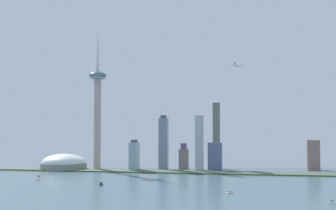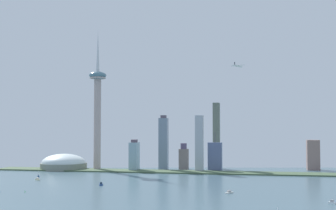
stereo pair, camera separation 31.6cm
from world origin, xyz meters
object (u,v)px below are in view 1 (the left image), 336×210
object	(u,v)px
channel_buoy_0	(25,191)
airplane	(238,66)
skyscraper_0	(199,144)
skyscraper_1	(216,136)
boat_5	(38,176)
stadium_dome	(64,164)
boat_1	(38,179)
boat_4	(101,184)
skyscraper_4	(184,158)
skyscraper_5	(313,155)
observation_tower	(97,102)
skyscraper_3	(163,143)
skyscraper_6	(215,157)
skyscraper_2	(134,156)
boat_0	(332,202)
boat_2	(229,192)

from	to	relation	value
channel_buoy_0	airplane	distance (m)	416.68
skyscraper_0	skyscraper_1	world-z (taller)	skyscraper_1
boat_5	airplane	world-z (taller)	airplane
stadium_dome	boat_1	size ratio (longest dim) A/B	7.62
boat_4	airplane	world-z (taller)	airplane
stadium_dome	skyscraper_1	bearing A→B (deg)	14.20
skyscraper_4	channel_buoy_0	bearing A→B (deg)	-112.52
skyscraper_0	skyscraper_5	bearing A→B (deg)	21.03
observation_tower	skyscraper_1	size ratio (longest dim) A/B	2.08
skyscraper_5	boat_4	world-z (taller)	skyscraper_5
skyscraper_0	skyscraper_3	distance (m)	82.66
channel_buoy_0	boat_4	bearing A→B (deg)	50.88
skyscraper_6	skyscraper_1	bearing A→B (deg)	92.23
skyscraper_3	stadium_dome	bearing A→B (deg)	-171.07
stadium_dome	boat_5	distance (m)	144.99
skyscraper_2	boat_0	world-z (taller)	skyscraper_2
skyscraper_2	boat_5	world-z (taller)	skyscraper_2
airplane	skyscraper_1	bearing A→B (deg)	46.22
skyscraper_4	skyscraper_5	world-z (taller)	skyscraper_5
boat_1	airplane	bearing A→B (deg)	60.03
skyscraper_6	skyscraper_0	bearing A→B (deg)	-146.01
skyscraper_1	skyscraper_5	xyz separation A→B (m)	(196.32, 11.51, -38.68)
airplane	boat_4	bearing A→B (deg)	155.21
observation_tower	skyscraper_2	distance (m)	135.63
channel_buoy_0	airplane	bearing A→B (deg)	42.00
skyscraper_4	boat_5	size ratio (longest dim) A/B	5.01
skyscraper_0	boat_2	world-z (taller)	skyscraper_0
skyscraper_0	channel_buoy_0	bearing A→B (deg)	-120.69
stadium_dome	skyscraper_6	size ratio (longest dim) A/B	1.23
skyscraper_1	channel_buoy_0	bearing A→B (deg)	-118.83
skyscraper_5	boat_4	distance (m)	470.04
skyscraper_1	boat_2	world-z (taller)	skyscraper_1
observation_tower	skyscraper_3	bearing A→B (deg)	12.16
skyscraper_1	skyscraper_3	world-z (taller)	skyscraper_1
boat_0	boat_5	world-z (taller)	boat_5
observation_tower	boat_1	bearing A→B (deg)	-100.10
observation_tower	boat_0	bearing A→B (deg)	-40.26
skyscraper_5	boat_5	bearing A→B (deg)	-154.47
boat_2	boat_5	distance (m)	367.15
stadium_dome	boat_4	distance (m)	282.79
boat_4	airplane	size ratio (longest dim) A/B	0.60
skyscraper_2	boat_0	distance (m)	473.86
skyscraper_1	boat_1	size ratio (longest dim) A/B	11.11
skyscraper_1	boat_4	world-z (taller)	skyscraper_1
boat_5	skyscraper_4	bearing A→B (deg)	-79.01
skyscraper_1	channel_buoy_0	world-z (taller)	skyscraper_1
stadium_dome	skyscraper_4	xyz separation A→B (m)	(242.87, 51.33, 12.11)
boat_2	channel_buoy_0	world-z (taller)	boat_2
skyscraper_3	skyscraper_4	xyz separation A→B (m)	(38.81, 19.27, -30.56)
boat_1	boat_2	xyz separation A→B (m)	(320.59, -90.54, -0.08)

